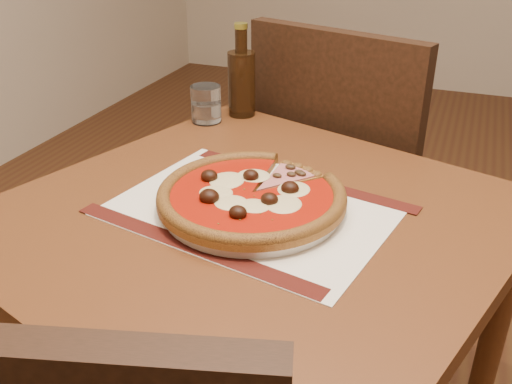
# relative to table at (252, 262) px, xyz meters

# --- Properties ---
(table) EXTENTS (1.01, 1.01, 0.75)m
(table) POSITION_rel_table_xyz_m (0.00, 0.00, 0.00)
(table) COLOR brown
(table) RESTS_ON ground
(chair_far) EXTENTS (0.57, 0.57, 0.96)m
(chair_far) POSITION_rel_table_xyz_m (0.05, 0.59, -0.10)
(chair_far) COLOR black
(chair_far) RESTS_ON ground
(placemat) EXTENTS (0.51, 0.41, 0.00)m
(placemat) POSITION_rel_table_xyz_m (-0.00, 0.01, 0.10)
(placemat) COLOR beige
(placemat) RESTS_ON table
(plate) EXTENTS (0.30, 0.30, 0.02)m
(plate) POSITION_rel_table_xyz_m (-0.00, 0.01, 0.11)
(plate) COLOR white
(plate) RESTS_ON placemat
(pizza) EXTENTS (0.32, 0.32, 0.04)m
(pizza) POSITION_rel_table_xyz_m (-0.00, 0.01, 0.13)
(pizza) COLOR #AB7629
(pizza) RESTS_ON plate
(ham_slice) EXTENTS (0.09, 0.14, 0.02)m
(ham_slice) POSITION_rel_table_xyz_m (0.05, 0.09, 0.13)
(ham_slice) COLOR #AB7629
(ham_slice) RESTS_ON plate
(water_glass) EXTENTS (0.08, 0.08, 0.09)m
(water_glass) POSITION_rel_table_xyz_m (-0.26, 0.37, 0.14)
(water_glass) COLOR white
(water_glass) RESTS_ON table
(bottle) EXTENTS (0.07, 0.07, 0.22)m
(bottle) POSITION_rel_table_xyz_m (-0.20, 0.44, 0.19)
(bottle) COLOR #321D0C
(bottle) RESTS_ON table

